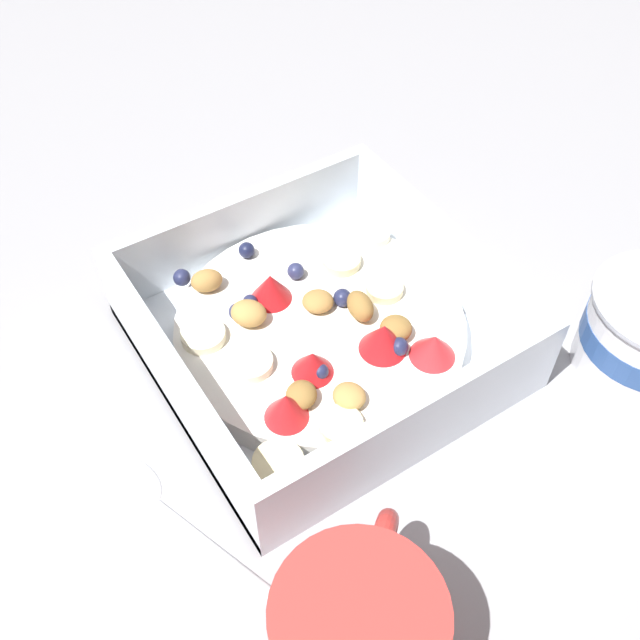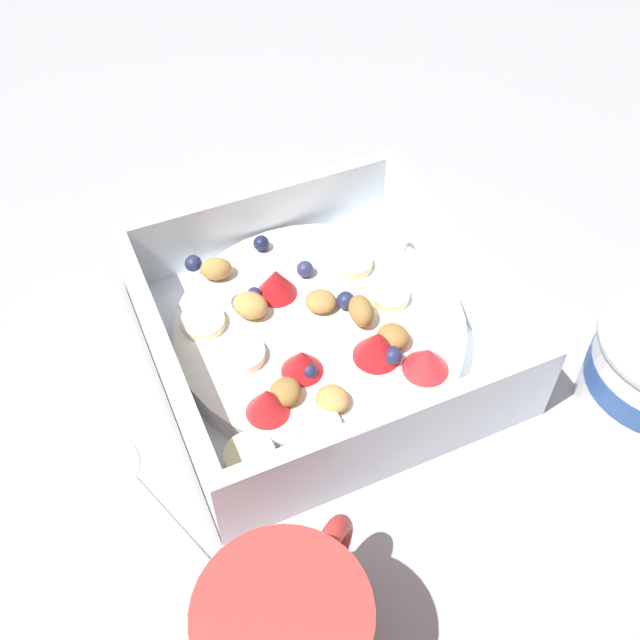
# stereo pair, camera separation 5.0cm
# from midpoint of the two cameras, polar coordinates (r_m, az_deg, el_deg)

# --- Properties ---
(ground_plane) EXTENTS (2.40, 2.40, 0.00)m
(ground_plane) POSITION_cam_midpoint_polar(r_m,az_deg,el_deg) (0.53, -4.81, -1.46)
(ground_plane) COLOR #9E9EA3
(fruit_bowl) EXTENTS (0.22, 0.22, 0.06)m
(fruit_bowl) POSITION_cam_midpoint_polar(r_m,az_deg,el_deg) (0.50, -2.81, -0.99)
(fruit_bowl) COLOR white
(fruit_bowl) RESTS_ON ground
(spoon) EXTENTS (0.08, 0.17, 0.01)m
(spoon) POSITION_cam_midpoint_polar(r_m,az_deg,el_deg) (0.46, -15.68, -13.90)
(spoon) COLOR silver
(spoon) RESTS_ON ground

